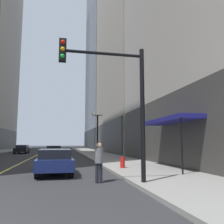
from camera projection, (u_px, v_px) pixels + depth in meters
name	position (u px, v px, depth m)	size (l,w,h in m)	color
ground_plane	(41.00, 153.00, 37.99)	(200.00, 200.00, 0.00)	#2D2D30
sidewalk_right	(92.00, 152.00, 39.68)	(4.50, 78.00, 0.15)	gray
lane_centre_stripe	(41.00, 153.00, 37.99)	(0.16, 70.00, 0.01)	#E5D64C
building_right_mid	(134.00, 30.00, 43.55)	(10.52, 24.00, 44.67)	#A8A399
building_right_far	(109.00, 37.00, 69.67)	(11.12, 26.00, 65.07)	#4C515B
storefront_awning_right	(171.00, 121.00, 14.39)	(1.60, 5.45, 3.12)	navy
car_navy	(55.00, 160.00, 12.74)	(1.90, 4.69, 1.32)	#141E4C
car_grey	(54.00, 151.00, 27.67)	(1.81, 4.05, 1.32)	slate
car_black	(22.00, 149.00, 37.31)	(1.82, 4.61, 1.32)	black
pedestrian_in_grey_suit	(99.00, 159.00, 9.96)	(0.38, 0.38, 1.67)	black
traffic_light_near_right	(117.00, 90.00, 9.41)	(3.43, 0.35, 5.65)	black
street_lamp_right_mid	(97.00, 125.00, 21.64)	(1.06, 0.36, 4.43)	black
fire_hydrant_right	(123.00, 164.00, 14.39)	(0.28, 0.28, 0.80)	red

